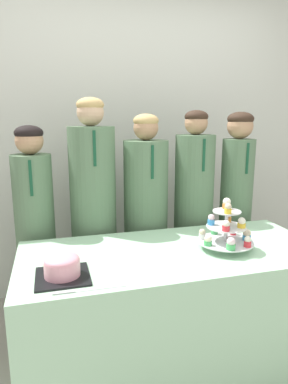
% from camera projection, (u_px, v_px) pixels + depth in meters
% --- Properties ---
extents(wall_back, '(9.00, 0.06, 2.70)m').
position_uv_depth(wall_back, '(127.00, 134.00, 2.90)').
color(wall_back, silver).
rests_on(wall_back, ground_plane).
extents(table, '(1.71, 0.75, 0.75)m').
position_uv_depth(table, '(173.00, 311.00, 2.00)').
color(table, '#A8DBB2').
rests_on(table, ground_plane).
extents(round_cake, '(0.25, 0.25, 0.12)m').
position_uv_depth(round_cake, '(62.00, 266.00, 1.58)').
color(round_cake, black).
rests_on(round_cake, table).
extents(cake_knife, '(0.32, 0.02, 0.01)m').
position_uv_depth(cake_knife, '(78.00, 291.00, 1.47)').
color(cake_knife, silver).
rests_on(cake_knife, table).
extents(cupcake_stand, '(0.31, 0.31, 0.29)m').
position_uv_depth(cupcake_stand, '(227.00, 230.00, 1.92)').
color(cupcake_stand, silver).
rests_on(cupcake_stand, table).
extents(student_0, '(0.25, 0.26, 1.44)m').
position_uv_depth(student_0, '(36.00, 239.00, 2.27)').
color(student_0, '#567556').
rests_on(student_0, ground_plane).
extents(student_1, '(0.31, 0.31, 1.61)m').
position_uv_depth(student_1, '(94.00, 224.00, 2.35)').
color(student_1, '#567556').
rests_on(student_1, ground_plane).
extents(student_2, '(0.31, 0.32, 1.51)m').
position_uv_depth(student_2, '(146.00, 227.00, 2.46)').
color(student_2, '#567556').
rests_on(student_2, ground_plane).
extents(student_3, '(0.28, 0.29, 1.53)m').
position_uv_depth(student_3, '(193.00, 221.00, 2.55)').
color(student_3, '#567556').
rests_on(student_3, ground_plane).
extents(student_4, '(0.24, 0.25, 1.52)m').
position_uv_depth(student_4, '(235.00, 214.00, 2.64)').
color(student_4, '#567556').
rests_on(student_4, ground_plane).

